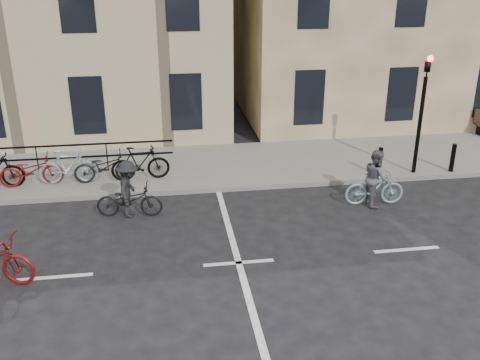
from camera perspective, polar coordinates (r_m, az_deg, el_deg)
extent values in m
plane|color=black|center=(12.16, -0.14, -8.83)|extent=(120.00, 120.00, 0.00)
cube|color=slate|center=(17.62, -16.07, 0.74)|extent=(46.00, 4.00, 0.15)
cylinder|color=black|center=(17.19, 18.59, 5.47)|extent=(0.12, 0.12, 3.00)
imported|color=black|center=(16.77, 19.42, 11.85)|extent=(0.15, 0.18, 0.90)
sphere|color=#FF0C05|center=(16.65, 19.65, 12.10)|extent=(0.18, 0.18, 0.18)
cylinder|color=black|center=(16.92, 14.67, 1.91)|extent=(0.14, 0.14, 0.90)
cylinder|color=black|center=(17.99, 21.75, 2.22)|extent=(0.14, 0.14, 0.90)
cube|color=black|center=(22.35, 24.18, 4.90)|extent=(0.06, 0.38, 0.40)
cube|color=black|center=(17.49, -19.13, 2.13)|extent=(7.25, 0.04, 0.95)
imported|color=maroon|center=(16.77, -21.38, 0.96)|extent=(1.80, 0.63, 0.95)
imported|color=#8CA8B7|center=(16.54, -17.87, 1.34)|extent=(1.75, 0.49, 1.05)
imported|color=black|center=(16.41, -14.24, 1.39)|extent=(1.80, 0.63, 0.95)
imported|color=black|center=(16.31, -10.59, 1.78)|extent=(1.75, 0.49, 1.05)
imported|color=#8CA8B7|center=(15.20, 14.17, -0.82)|extent=(1.68, 0.57, 0.99)
imported|color=#535257|center=(15.09, 14.28, 0.24)|extent=(0.65, 0.81, 1.60)
imported|color=black|center=(14.38, -11.72, -2.12)|extent=(1.80, 0.81, 0.91)
imported|color=black|center=(14.26, -11.82, -0.96)|extent=(0.69, 1.06, 1.55)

